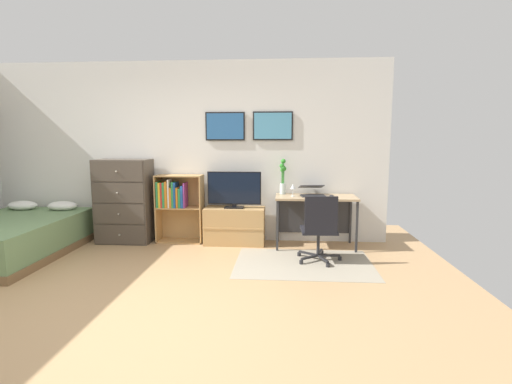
# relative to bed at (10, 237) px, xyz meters

# --- Properties ---
(ground_plane) EXTENTS (7.20, 7.20, 0.00)m
(ground_plane) POSITION_rel_bed_xyz_m (2.11, -1.35, -0.25)
(ground_plane) COLOR tan
(wall_back_with_posters) EXTENTS (6.12, 0.09, 2.70)m
(wall_back_with_posters) POSITION_rel_bed_xyz_m (2.12, 1.08, 1.11)
(wall_back_with_posters) COLOR silver
(wall_back_with_posters) RESTS_ON ground_plane
(area_rug) EXTENTS (1.70, 1.20, 0.01)m
(area_rug) POSITION_rel_bed_xyz_m (3.88, -0.04, -0.25)
(area_rug) COLOR #9E937F
(area_rug) RESTS_ON ground_plane
(bed) EXTENTS (1.47, 2.07, 0.62)m
(bed) POSITION_rel_bed_xyz_m (0.00, 0.00, 0.00)
(bed) COLOR brown
(bed) RESTS_ON ground_plane
(dresser) EXTENTS (0.80, 0.46, 1.25)m
(dresser) POSITION_rel_bed_xyz_m (1.24, 0.80, 0.37)
(dresser) COLOR #4C4238
(dresser) RESTS_ON ground_plane
(bookshelf) EXTENTS (0.69, 0.30, 1.02)m
(bookshelf) POSITION_rel_bed_xyz_m (2.01, 0.87, 0.36)
(bookshelf) COLOR tan
(bookshelf) RESTS_ON ground_plane
(tv_stand) EXTENTS (0.88, 0.41, 0.54)m
(tv_stand) POSITION_rel_bed_xyz_m (2.90, 0.82, 0.02)
(tv_stand) COLOR tan
(tv_stand) RESTS_ON ground_plane
(television) EXTENTS (0.78, 0.16, 0.54)m
(television) POSITION_rel_bed_xyz_m (2.90, 0.80, 0.56)
(television) COLOR black
(television) RESTS_ON tv_stand
(desk) EXTENTS (1.14, 0.56, 0.74)m
(desk) POSITION_rel_bed_xyz_m (4.08, 0.82, 0.35)
(desk) COLOR tan
(desk) RESTS_ON ground_plane
(office_chair) EXTENTS (0.56, 0.58, 0.86)m
(office_chair) POSITION_rel_bed_xyz_m (4.07, 0.02, 0.21)
(office_chair) COLOR #232326
(office_chair) RESTS_ON ground_plane
(laptop) EXTENTS (0.39, 0.42, 0.15)m
(laptop) POSITION_rel_bed_xyz_m (4.03, 0.80, 0.55)
(laptop) COLOR #333338
(laptop) RESTS_ON desk
(computer_mouse) EXTENTS (0.06, 0.10, 0.03)m
(computer_mouse) POSITION_rel_bed_xyz_m (4.29, 0.67, 0.51)
(computer_mouse) COLOR #262628
(computer_mouse) RESTS_ON desk
(bamboo_vase) EXTENTS (0.10, 0.10, 0.52)m
(bamboo_vase) POSITION_rel_bed_xyz_m (3.61, 0.92, 0.75)
(bamboo_vase) COLOR silver
(bamboo_vase) RESTS_ON desk
(wine_glass) EXTENTS (0.07, 0.07, 0.18)m
(wine_glass) POSITION_rel_bed_xyz_m (3.75, 0.71, 0.62)
(wine_glass) COLOR silver
(wine_glass) RESTS_ON desk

